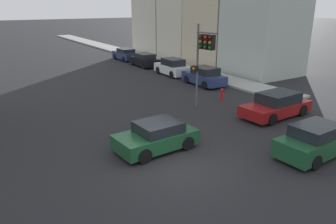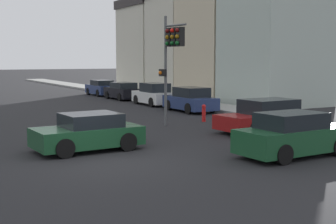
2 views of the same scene
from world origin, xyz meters
name	(u,v)px [view 1 (image 1 of 2)]	position (x,y,z in m)	size (l,w,h in m)	color
ground_plane	(178,168)	(0.00, 0.00, 0.00)	(300.00, 300.00, 0.00)	black
sidewalk_strip	(121,51)	(12.96, 33.79, 0.08)	(2.79, 60.00, 0.17)	#9E9E99
rowhouse_backdrop	(204,17)	(18.22, 21.45, 5.09)	(8.18, 24.87, 10.82)	#ADBCB2
traffic_signal	(204,50)	(5.82, 5.83, 3.89)	(0.70, 1.79, 5.41)	#515456
crossing_car_0	(276,105)	(8.83, 2.36, 0.70)	(4.70, 2.17, 1.49)	maroon
crossing_car_1	(317,141)	(5.96, -2.30, 0.71)	(4.23, 1.94, 1.51)	#194728
crossing_car_2	(156,136)	(0.21, 2.14, 0.65)	(3.90, 2.19, 1.35)	#194728
parked_car_0	(204,76)	(10.27, 11.20, 0.73)	(1.97, 4.10, 1.55)	navy
parked_car_1	(172,67)	(10.24, 16.10, 0.75)	(1.87, 4.14, 1.61)	silver
parked_car_2	(145,60)	(10.24, 21.70, 0.68)	(1.85, 4.22, 1.42)	black
parked_car_3	(125,54)	(10.30, 26.71, 0.68)	(1.82, 4.14, 1.42)	navy
fire_hydrant	(222,94)	(8.29, 6.69, 0.49)	(0.22, 0.22, 0.92)	red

